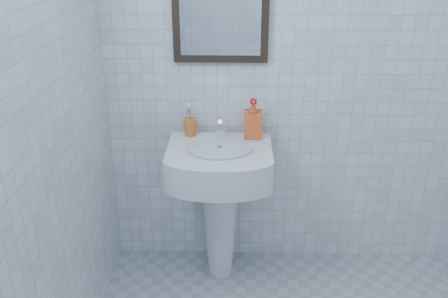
{
  "coord_description": "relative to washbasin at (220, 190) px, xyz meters",
  "views": [
    {
      "loc": [
        -0.37,
        -1.45,
        1.89
      ],
      "look_at": [
        -0.43,
        0.86,
        0.87
      ],
      "focal_mm": 40.0,
      "sensor_mm": 36.0,
      "label": 1
    }
  ],
  "objects": [
    {
      "name": "faucet",
      "position": [
        -0.0,
        0.1,
        0.32
      ],
      "size": [
        0.05,
        0.11,
        0.12
      ],
      "color": "silver",
      "rests_on": "washbasin"
    },
    {
      "name": "washbasin",
      "position": [
        0.0,
        0.0,
        0.0
      ],
      "size": [
        0.55,
        0.4,
        0.85
      ],
      "color": "silver",
      "rests_on": "ground"
    },
    {
      "name": "wall_back",
      "position": [
        0.46,
        0.21,
        0.68
      ],
      "size": [
        2.2,
        0.02,
        2.5
      ],
      "primitive_type": "cube",
      "color": "silver",
      "rests_on": "ground"
    },
    {
      "name": "toothbrush_cup",
      "position": [
        -0.17,
        0.12,
        0.32
      ],
      "size": [
        0.08,
        0.08,
        0.1
      ],
      "primitive_type": null,
      "rotation": [
        0.0,
        0.0,
        0.02
      ],
      "color": "orange",
      "rests_on": "washbasin"
    },
    {
      "name": "wall_mirror",
      "position": [
        0.0,
        0.19,
        0.98
      ],
      "size": [
        0.5,
        0.04,
        0.62
      ],
      "color": "black",
      "rests_on": "wall_back"
    },
    {
      "name": "wall_left",
      "position": [
        -0.64,
        -0.99,
        0.68
      ],
      "size": [
        0.02,
        2.4,
        2.5
      ],
      "primitive_type": "cube",
      "color": "silver",
      "rests_on": "ground"
    },
    {
      "name": "soap_dispenser",
      "position": [
        0.18,
        0.12,
        0.38
      ],
      "size": [
        0.1,
        0.1,
        0.21
      ],
      "primitive_type": "imported",
      "rotation": [
        0.0,
        0.0,
        -0.02
      ],
      "color": "#E54516",
      "rests_on": "washbasin"
    }
  ]
}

